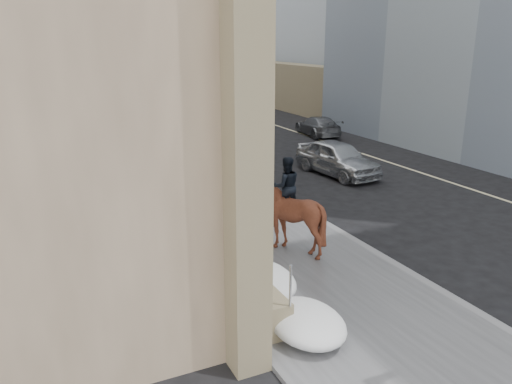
# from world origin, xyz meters

# --- Properties ---
(ground) EXTENTS (140.00, 140.00, 0.00)m
(ground) POSITION_xyz_m (0.00, 0.00, 0.00)
(ground) COLOR black
(ground) RESTS_ON ground
(sidewalk) EXTENTS (5.00, 80.00, 0.12)m
(sidewalk) POSITION_xyz_m (0.00, 10.00, 0.06)
(sidewalk) COLOR #48484B
(sidewalk) RESTS_ON ground
(curb) EXTENTS (0.24, 80.00, 0.12)m
(curb) POSITION_xyz_m (2.62, 10.00, 0.06)
(curb) COLOR slate
(curb) RESTS_ON ground
(lane_line) EXTENTS (0.15, 70.00, 0.01)m
(lane_line) POSITION_xyz_m (10.50, 10.00, 0.01)
(lane_line) COLOR #BFB78C
(lane_line) RESTS_ON ground
(far_podium) EXTENTS (2.00, 80.00, 4.00)m
(far_podium) POSITION_xyz_m (15.50, 10.00, 2.00)
(far_podium) COLOR #837554
(far_podium) RESTS_ON ground
(bg_building_far) EXTENTS (24.00, 12.00, 20.00)m
(bg_building_far) POSITION_xyz_m (-6.00, 72.00, 10.00)
(bg_building_far) COLOR gray
(bg_building_far) RESTS_ON ground
(streetlight_mid) EXTENTS (1.71, 0.24, 8.00)m
(streetlight_mid) POSITION_xyz_m (2.74, 14.00, 4.58)
(streetlight_mid) COLOR #2D2D30
(streetlight_mid) RESTS_ON ground
(streetlight_far) EXTENTS (1.71, 0.24, 8.00)m
(streetlight_far) POSITION_xyz_m (2.74, 34.00, 4.58)
(streetlight_far) COLOR #2D2D30
(streetlight_far) RESTS_ON ground
(traffic_signal) EXTENTS (4.10, 0.22, 6.00)m
(traffic_signal) POSITION_xyz_m (2.07, 22.00, 4.00)
(traffic_signal) COLOR #2D2D30
(traffic_signal) RESTS_ON ground
(snow_bank) EXTENTS (1.70, 18.10, 0.76)m
(snow_bank) POSITION_xyz_m (-1.42, 8.11, 0.47)
(snow_bank) COLOR silver
(snow_bank) RESTS_ON sidewalk
(mounted_horse_left) EXTENTS (1.59, 2.79, 2.77)m
(mounted_horse_left) POSITION_xyz_m (-0.64, 5.82, 1.28)
(mounted_horse_left) COLOR #503618
(mounted_horse_left) RESTS_ON sidewalk
(mounted_horse_right) EXTENTS (2.16, 2.32, 2.75)m
(mounted_horse_right) POSITION_xyz_m (0.37, 2.11, 1.30)
(mounted_horse_right) COLOR #4F2516
(mounted_horse_right) RESTS_ON sidewalk
(pedestrian) EXTENTS (1.09, 0.76, 1.71)m
(pedestrian) POSITION_xyz_m (0.63, 4.00, 0.98)
(pedestrian) COLOR black
(pedestrian) RESTS_ON sidewalk
(car_silver) EXTENTS (2.31, 4.82, 1.59)m
(car_silver) POSITION_xyz_m (6.71, 8.95, 0.79)
(car_silver) COLOR #B6BABF
(car_silver) RESTS_ON ground
(car_grey) EXTENTS (2.34, 4.56, 1.27)m
(car_grey) POSITION_xyz_m (11.11, 17.72, 0.63)
(car_grey) COLOR slate
(car_grey) RESTS_ON ground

